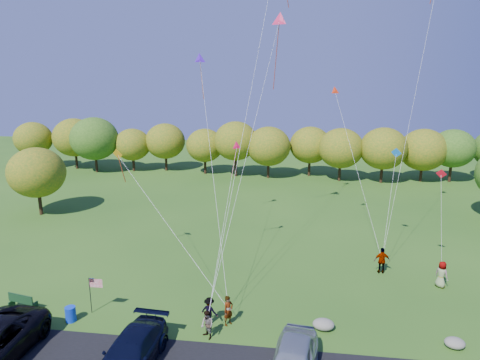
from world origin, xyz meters
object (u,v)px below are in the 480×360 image
object	(u,v)px
flyer_b	(207,325)
flyer_c	(209,311)
flyer_a	(228,311)
flyer_d	(382,261)
park_bench	(22,301)
flyer_e	(441,274)
trash_barrel	(71,314)
minivan_navy	(131,353)

from	to	relation	value
flyer_b	flyer_c	world-z (taller)	flyer_c
flyer_a	flyer_d	xyz separation A→B (m)	(9.93, 7.97, 0.08)
flyer_b	park_bench	world-z (taller)	flyer_b
flyer_c	flyer_e	bearing A→B (deg)	-139.49
flyer_e	trash_barrel	world-z (taller)	flyer_e
flyer_b	trash_barrel	xyz separation A→B (m)	(-8.23, 0.57, -0.36)
minivan_navy	flyer_c	bearing A→B (deg)	59.90
flyer_d	trash_barrel	size ratio (longest dim) A/B	2.16
flyer_b	flyer_d	xyz separation A→B (m)	(10.85, 9.41, 0.16)
minivan_navy	flyer_d	size ratio (longest dim) A/B	2.91
minivan_navy	trash_barrel	distance (m)	6.20
flyer_e	trash_barrel	size ratio (longest dim) A/B	2.05
flyer_e	park_bench	size ratio (longest dim) A/B	1.00
flyer_b	park_bench	bearing A→B (deg)	-142.45
flyer_b	park_bench	size ratio (longest dim) A/B	0.88
park_bench	trash_barrel	distance (m)	3.73
flyer_c	park_bench	bearing A→B (deg)	17.10
minivan_navy	flyer_c	size ratio (longest dim) A/B	3.48
flyer_b	park_bench	distance (m)	11.95
minivan_navy	park_bench	distance (m)	9.75
flyer_e	park_bench	distance (m)	27.06
flyer_a	flyer_b	bearing A→B (deg)	-173.70
flyer_b	flyer_d	bearing A→B (deg)	85.20
park_bench	flyer_d	bearing A→B (deg)	30.81
flyer_e	trash_barrel	distance (m)	23.78
flyer_a	flyer_c	size ratio (longest dim) A/B	1.10
flyer_c	park_bench	xyz separation A→B (m)	(-11.69, -0.02, -0.26)
flyer_c	flyer_e	size ratio (longest dim) A/B	0.88
flyer_e	park_bench	bearing A→B (deg)	64.14
flyer_d	trash_barrel	world-z (taller)	flyer_d
flyer_d	flyer_e	distance (m)	3.93
flyer_b	flyer_d	size ratio (longest dim) A/B	0.83
flyer_a	trash_barrel	bearing A→B (deg)	134.41
flyer_e	minivan_navy	bearing A→B (deg)	81.95
flyer_a	trash_barrel	world-z (taller)	flyer_a
flyer_b	flyer_c	distance (m)	1.43
flyer_c	flyer_e	world-z (taller)	flyer_e
flyer_b	flyer_c	xyz separation A→B (m)	(-0.17, 1.42, 0.00)
trash_barrel	flyer_a	bearing A→B (deg)	5.45
flyer_c	flyer_d	distance (m)	13.61
minivan_navy	flyer_b	distance (m)	4.34
flyer_b	flyer_d	world-z (taller)	flyer_d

